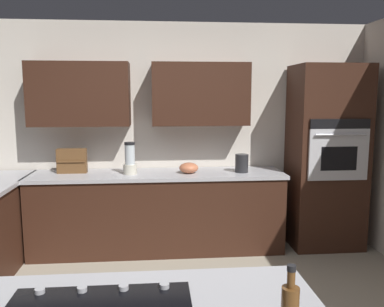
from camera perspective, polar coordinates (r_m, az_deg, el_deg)
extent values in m
cube|color=silver|center=(4.80, -3.84, 2.81)|extent=(6.00, 0.10, 2.60)
cube|color=#381E14|center=(4.59, 1.21, 8.48)|extent=(1.10, 0.34, 0.70)
cube|color=#381E14|center=(4.64, -15.78, 8.17)|extent=(1.10, 0.34, 0.70)
cube|color=#381E14|center=(4.60, -4.90, -8.53)|extent=(2.80, 0.60, 0.86)
cube|color=#B2B2B7|center=(4.49, -4.97, -3.02)|extent=(2.84, 0.64, 0.04)
cube|color=#381E14|center=(4.86, 18.64, -0.50)|extent=(0.80, 0.60, 2.10)
cube|color=silver|center=(4.57, 20.25, -0.16)|extent=(0.66, 0.03, 0.56)
cube|color=black|center=(4.57, 20.29, -0.68)|extent=(0.40, 0.01, 0.26)
cube|color=black|center=(4.54, 20.46, 3.96)|extent=(0.66, 0.02, 0.11)
cylinder|color=silver|center=(4.51, 20.58, 2.53)|extent=(0.56, 0.02, 0.02)
cylinder|color=#B2B2B7|center=(1.87, -3.97, -18.37)|extent=(0.04, 0.04, 0.02)
cylinder|color=#B2B2B7|center=(1.88, -9.76, -18.38)|extent=(0.04, 0.04, 0.02)
cylinder|color=#B2B2B7|center=(1.90, -15.46, -18.21)|extent=(0.04, 0.04, 0.02)
cylinder|color=#B2B2B7|center=(1.94, -20.96, -17.90)|extent=(0.04, 0.04, 0.02)
cylinder|color=beige|center=(4.44, -8.85, -2.23)|extent=(0.15, 0.15, 0.11)
cylinder|color=silver|center=(4.42, -8.90, -0.14)|extent=(0.11, 0.11, 0.22)
cylinder|color=black|center=(4.40, -8.94, 1.43)|extent=(0.12, 0.12, 0.03)
ellipsoid|color=#CC724C|center=(4.45, -0.46, -2.07)|extent=(0.21, 0.21, 0.12)
cube|color=brown|center=(4.64, -16.81, -1.02)|extent=(0.32, 0.10, 0.27)
cube|color=brown|center=(4.59, -16.95, -1.13)|extent=(0.31, 0.02, 0.02)
cylinder|color=#262628|center=(4.52, 7.14, -1.39)|extent=(0.15, 0.15, 0.20)
cylinder|color=brown|center=(1.45, 14.00, -17.07)|extent=(0.03, 0.03, 0.06)
cylinder|color=black|center=(1.43, 14.06, -15.62)|extent=(0.03, 0.03, 0.02)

